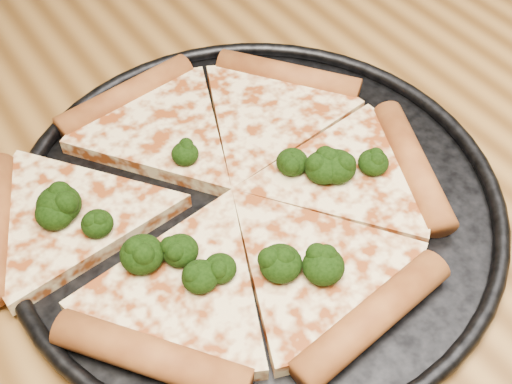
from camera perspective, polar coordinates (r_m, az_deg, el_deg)
dining_table at (r=0.61m, az=0.26°, el=-5.55°), size 1.20×0.90×0.75m
pizza_pan at (r=0.53m, az=0.00°, el=-0.58°), size 0.40×0.40×0.02m
pizza at (r=0.52m, az=-2.70°, el=-0.02°), size 0.38×0.34×0.03m
broccoli_florets at (r=0.49m, az=-3.37°, el=-2.01°), size 0.26×0.19×0.03m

